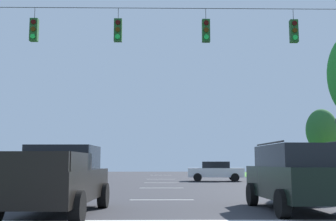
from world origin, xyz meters
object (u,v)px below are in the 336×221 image
at_px(overhead_signal_span, 166,84).
at_px(pickup_truck, 58,180).
at_px(tree_roadside_left, 322,131).
at_px(distant_car_crossing_white, 216,171).
at_px(suv_black, 297,175).

relative_size(overhead_signal_span, pickup_truck, 3.46).
height_order(pickup_truck, tree_roadside_left, tree_roadside_left).
xyz_separation_m(distant_car_crossing_white, tree_roadside_left, (8.49, -0.07, 3.15)).
relative_size(suv_black, distant_car_crossing_white, 1.10).
xyz_separation_m(pickup_truck, distant_car_crossing_white, (7.17, 20.89, -0.18)).
distance_m(pickup_truck, tree_roadside_left, 26.22).
bearing_deg(tree_roadside_left, overhead_signal_span, -127.73).
xyz_separation_m(pickup_truck, tree_roadside_left, (15.66, 20.82, 2.97)).
relative_size(pickup_truck, suv_black, 1.12).
height_order(overhead_signal_span, tree_roadside_left, overhead_signal_span).
distance_m(pickup_truck, suv_black, 7.08).
bearing_deg(pickup_truck, suv_black, 5.89).
relative_size(overhead_signal_span, distant_car_crossing_white, 4.26).
distance_m(suv_black, tree_roadside_left, 22.05).
xyz_separation_m(overhead_signal_span, distant_car_crossing_white, (4.06, 16.28, -3.82)).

